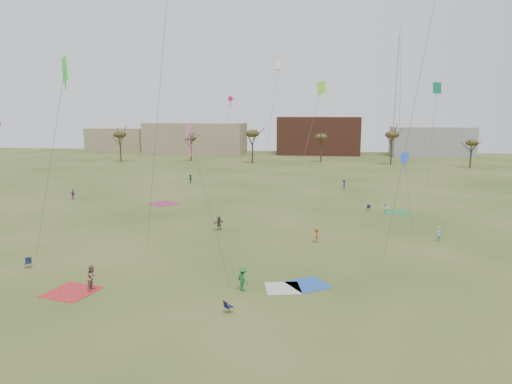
# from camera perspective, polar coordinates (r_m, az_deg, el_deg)

# --- Properties ---
(ground) EXTENTS (260.00, 260.00, 0.00)m
(ground) POSITION_cam_1_polar(r_m,az_deg,el_deg) (35.25, -2.87, -12.18)
(ground) COLOR #334E18
(ground) RESTS_ON ground
(flyer_near_center) EXTENTS (1.32, 1.32, 1.83)m
(flyer_near_center) POSITION_cam_1_polar(r_m,az_deg,el_deg) (34.98, -1.64, -10.74)
(flyer_near_center) COLOR #257133
(flyer_near_center) RESTS_ON ground
(spectator_fore_b) EXTENTS (0.82, 1.01, 1.94)m
(spectator_fore_b) POSITION_cam_1_polar(r_m,az_deg,el_deg) (37.14, -19.69, -10.00)
(spectator_fore_b) COLOR #936D5D
(spectator_fore_b) RESTS_ON ground
(spectator_fore_c) EXTENTS (1.33, 1.42, 1.59)m
(spectator_fore_c) POSITION_cam_1_polar(r_m,az_deg,el_deg) (52.57, -4.64, -3.87)
(spectator_fore_c) COLOR brown
(spectator_fore_c) RESTS_ON ground
(flyer_mid_b) EXTENTS (0.62, 1.01, 1.52)m
(flyer_mid_b) POSITION_cam_1_polar(r_m,az_deg,el_deg) (47.91, 7.49, -5.33)
(flyer_mid_b) COLOR #B24B21
(flyer_mid_b) RESTS_ON ground
(flyer_mid_c) EXTENTS (0.65, 0.52, 1.54)m
(flyer_mid_c) POSITION_cam_1_polar(r_m,az_deg,el_deg) (51.40, 21.74, -4.90)
(flyer_mid_c) COLOR #79B2C9
(flyer_mid_c) RESTS_ON ground
(spectator_mid_d) EXTENTS (0.61, 0.98, 1.56)m
(spectator_mid_d) POSITION_cam_1_polar(r_m,az_deg,el_deg) (76.41, -21.82, -0.27)
(spectator_mid_d) COLOR purple
(spectator_mid_d) RESTS_ON ground
(spectator_mid_e) EXTENTS (0.86, 0.78, 1.44)m
(spectator_mid_e) POSITION_cam_1_polar(r_m,az_deg,el_deg) (63.44, 15.79, -1.92)
(spectator_mid_e) COLOR silver
(spectator_mid_e) RESTS_ON ground
(flyer_far_a) EXTENTS (1.07, 1.63, 1.68)m
(flyer_far_a) POSITION_cam_1_polar(r_m,az_deg,el_deg) (88.62, -8.15, 1.67)
(flyer_far_a) COLOR #246C48
(flyer_far_a) RESTS_ON ground
(flyer_far_c) EXTENTS (0.71, 1.15, 1.73)m
(flyer_far_c) POSITION_cam_1_polar(r_m,az_deg,el_deg) (81.49, 10.86, 0.91)
(flyer_far_c) COLOR navy
(flyer_far_c) RESTS_ON ground
(blanket_red) EXTENTS (3.96, 3.96, 0.03)m
(blanket_red) POSITION_cam_1_polar(r_m,az_deg,el_deg) (37.58, -21.94, -11.47)
(blanket_red) COLOR red
(blanket_red) RESTS_ON ground
(blanket_blue) EXTENTS (3.92, 3.92, 0.03)m
(blanket_blue) POSITION_cam_1_polar(r_m,az_deg,el_deg) (36.59, 6.48, -11.38)
(blanket_blue) COLOR #295AB4
(blanket_blue) RESTS_ON ground
(blanket_cream) EXTENTS (3.11, 3.11, 0.03)m
(blanket_cream) POSITION_cam_1_polar(r_m,az_deg,el_deg) (35.73, 3.37, -11.87)
(blanket_cream) COLOR beige
(blanket_cream) RESTS_ON ground
(blanket_plum) EXTENTS (5.13, 5.13, 0.03)m
(blanket_plum) POSITION_cam_1_polar(r_m,az_deg,el_deg) (68.98, -11.31, -1.43)
(blanket_plum) COLOR #9B2F56
(blanket_plum) RESTS_ON ground
(blanket_olive) EXTENTS (3.43, 3.43, 0.03)m
(blanket_olive) POSITION_cam_1_polar(r_m,az_deg,el_deg) (64.66, 17.09, -2.42)
(blanket_olive) COLOR #308540
(blanket_olive) RESTS_ON ground
(camp_chair_left) EXTENTS (0.68, 0.70, 0.87)m
(camp_chair_left) POSITION_cam_1_polar(r_m,az_deg,el_deg) (44.58, -26.46, -8.12)
(camp_chair_left) COLOR #131F34
(camp_chair_left) RESTS_ON ground
(camp_chair_center) EXTENTS (0.74, 0.74, 0.87)m
(camp_chair_center) POSITION_cam_1_polar(r_m,az_deg,el_deg) (31.63, -3.46, -14.33)
(camp_chair_center) COLOR #17153C
(camp_chair_center) RESTS_ON ground
(camp_chair_right) EXTENTS (0.73, 0.74, 0.87)m
(camp_chair_right) POSITION_cam_1_polar(r_m,az_deg,el_deg) (64.28, 13.73, -2.10)
(camp_chair_right) COLOR #131836
(camp_chair_right) RESTS_ON ground
(kites_aloft) EXTENTS (70.82, 63.89, 27.40)m
(kites_aloft) POSITION_cam_1_polar(r_m,az_deg,el_deg) (58.89, -0.62, 16.33)
(kites_aloft) COLOR red
(kites_aloft) RESTS_ON ground
(tree_line) EXTENTS (117.44, 49.32, 8.91)m
(tree_line) POSITION_cam_1_polar(r_m,az_deg,el_deg) (111.74, 3.53, 6.63)
(tree_line) COLOR #3A2B1E
(tree_line) RESTS_ON ground
(building_tan) EXTENTS (32.00, 14.00, 10.00)m
(building_tan) POSITION_cam_1_polar(r_m,az_deg,el_deg) (153.00, -7.50, 6.62)
(building_tan) COLOR #937F60
(building_tan) RESTS_ON ground
(building_brick) EXTENTS (26.00, 16.00, 12.00)m
(building_brick) POSITION_cam_1_polar(r_m,az_deg,el_deg) (152.24, 7.78, 6.98)
(building_brick) COLOR brown
(building_brick) RESTS_ON ground
(building_grey) EXTENTS (24.00, 12.00, 9.00)m
(building_grey) POSITION_cam_1_polar(r_m,az_deg,el_deg) (154.03, 20.96, 5.90)
(building_grey) COLOR gray
(building_grey) RESTS_ON ground
(building_tan_west) EXTENTS (20.00, 12.00, 8.00)m
(building_tan_west) POSITION_cam_1_polar(r_m,az_deg,el_deg) (170.05, -16.68, 6.27)
(building_tan_west) COLOR #937F60
(building_tan_west) RESTS_ON ground
(radio_tower) EXTENTS (1.51, 1.72, 41.00)m
(radio_tower) POSITION_cam_1_polar(r_m,az_deg,el_deg) (158.95, 17.15, 11.52)
(radio_tower) COLOR #9EA3A8
(radio_tower) RESTS_ON ground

